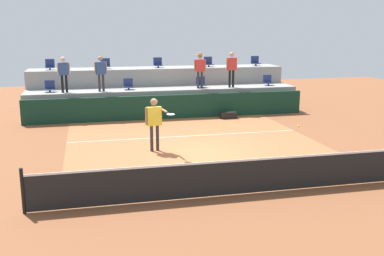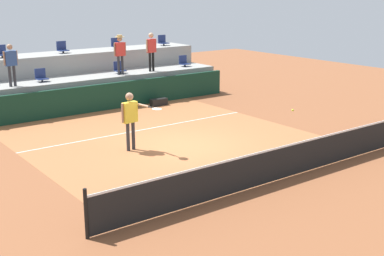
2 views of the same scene
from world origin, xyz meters
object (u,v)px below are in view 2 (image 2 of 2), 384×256
Objects in this scene: stadium_chair_lower_left at (41,76)px; spectator_in_grey at (151,48)px; stadium_chair_upper_left at (1,52)px; stadium_chair_upper_right at (116,44)px; stadium_chair_lower_far_right at (184,62)px; spectator_with_hat at (120,51)px; tennis_ball at (293,110)px; stadium_chair_upper_far_right at (163,41)px; stadium_chair_lower_right at (119,68)px; spectator_leaning_on_rail at (11,61)px; tennis_player at (131,115)px; stadium_chair_upper_center at (62,48)px; equipment_bag at (159,102)px.

stadium_chair_lower_left is 0.30× the size of spectator_in_grey.
stadium_chair_upper_left is 1.00× the size of stadium_chair_upper_right.
spectator_with_hat is (-3.67, -0.38, 0.83)m from stadium_chair_lower_far_right.
spectator_in_grey is 25.35× the size of tennis_ball.
stadium_chair_upper_left and stadium_chair_upper_far_right have the same top height.
stadium_chair_lower_right is 3.53m from stadium_chair_lower_far_right.
stadium_chair_upper_far_right is at bearing 14.67° from spectator_leaning_on_rail.
spectator_with_hat is at bearing -26.66° from stadium_chair_upper_left.
stadium_chair_upper_far_right is 0.29× the size of tennis_player.
stadium_chair_upper_right is at bearing 20.98° from spectator_leaning_on_rail.
stadium_chair_upper_far_right is 3.01m from spectator_in_grey.
stadium_chair_lower_left is 6.69m from tennis_player.
tennis_player is 26.71× the size of tennis_ball.
stadium_chair_upper_center and stadium_chair_upper_far_right have the same top height.
equipment_bag is (-2.67, -3.64, -2.16)m from stadium_chair_upper_far_right.
stadium_chair_lower_right is 4.91m from stadium_chair_upper_left.
stadium_chair_lower_right reaches higher than equipment_bag.
stadium_chair_upper_center is 8.69m from tennis_player.
spectator_leaning_on_rail is 10.86m from tennis_ball.
stadium_chair_upper_left is 7.65× the size of tennis_ball.
stadium_chair_lower_far_right is (7.08, 0.00, 0.00)m from stadium_chair_lower_left.
spectator_leaning_on_rail is at bearing 180.00° from spectator_in_grey.
stadium_chair_upper_center is (-5.36, 1.80, 0.85)m from stadium_chair_lower_far_right.
stadium_chair_lower_far_right is 0.30× the size of spectator_with_hat.
stadium_chair_lower_right is 0.68× the size of equipment_bag.
stadium_chair_upper_right is at bearing 89.63° from equipment_bag.
tennis_player is at bearing -130.70° from equipment_bag.
spectator_in_grey reaches higher than tennis_ball.
stadium_chair_lower_left is at bearing -157.87° from stadium_chair_upper_right.
spectator_with_hat is (3.17, 6.30, 1.17)m from tennis_player.
tennis_player is (0.24, -6.68, -0.34)m from stadium_chair_lower_left.
spectator_in_grey is (5.94, -2.18, -0.02)m from stadium_chair_upper_left.
spectator_with_hat reaches higher than spectator_leaning_on_rail.
stadium_chair_upper_left is 0.30× the size of spectator_with_hat.
stadium_chair_upper_far_right is 5.00m from equipment_bag.
stadium_chair_upper_right is (-2.65, 1.80, 0.85)m from stadium_chair_lower_far_right.
stadium_chair_upper_far_right is (7.07, 1.80, 0.85)m from stadium_chair_lower_left.
stadium_chair_lower_right is 0.29× the size of tennis_player.
tennis_ball is at bearing -68.62° from stadium_chair_lower_left.
tennis_player is at bearing -127.10° from spectator_in_grey.
spectator_leaning_on_rail reaches higher than stadium_chair_lower_left.
spectator_with_hat is 2.77m from equipment_bag.
spectator_leaning_on_rail is at bearing 118.39° from tennis_ball.
stadium_chair_upper_left and stadium_chair_upper_right have the same top height.
stadium_chair_upper_center is 0.30× the size of spectator_with_hat.
spectator_with_hat is at bearing -6.42° from stadium_chair_lower_left.
stadium_chair_lower_right is 0.30× the size of spectator_with_hat.
spectator_leaning_on_rail reaches higher than stadium_chair_upper_center.
stadium_chair_lower_right is 1.00× the size of stadium_chair_upper_center.
tennis_ball is at bearing -88.11° from stadium_chair_lower_right.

